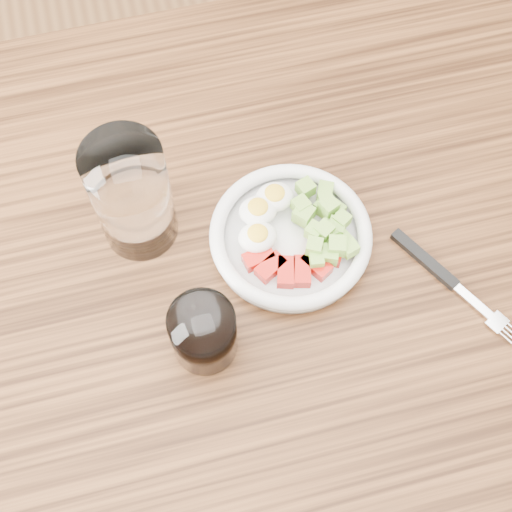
{
  "coord_description": "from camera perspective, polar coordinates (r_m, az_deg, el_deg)",
  "views": [
    {
      "loc": [
        -0.1,
        -0.34,
        1.57
      ],
      "look_at": [
        -0.01,
        0.01,
        0.8
      ],
      "focal_mm": 50.0,
      "sensor_mm": 36.0,
      "label": 1
    }
  ],
  "objects": [
    {
      "name": "ground",
      "position": [
        1.61,
        0.44,
        -12.4
      ],
      "size": [
        4.0,
        4.0,
        0.0
      ],
      "primitive_type": "plane",
      "color": "brown",
      "rests_on": "ground"
    },
    {
      "name": "dining_table",
      "position": [
        0.97,
        0.72,
        -3.66
      ],
      "size": [
        1.5,
        0.9,
        0.77
      ],
      "color": "brown",
      "rests_on": "ground"
    },
    {
      "name": "bowl",
      "position": [
        0.88,
        2.85,
        1.74
      ],
      "size": [
        0.2,
        0.2,
        0.05
      ],
      "color": "white",
      "rests_on": "dining_table"
    },
    {
      "name": "fork",
      "position": [
        0.9,
        14.67,
        -1.44
      ],
      "size": [
        0.12,
        0.19,
        0.01
      ],
      "color": "black",
      "rests_on": "dining_table"
    },
    {
      "name": "water_glass",
      "position": [
        0.85,
        -9.91,
        4.8
      ],
      "size": [
        0.09,
        0.09,
        0.17
      ],
      "primitive_type": "cylinder",
      "color": "white",
      "rests_on": "dining_table"
    },
    {
      "name": "coffee_glass",
      "position": [
        0.81,
        -4.22,
        -6.18
      ],
      "size": [
        0.08,
        0.08,
        0.09
      ],
      "color": "white",
      "rests_on": "dining_table"
    }
  ]
}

